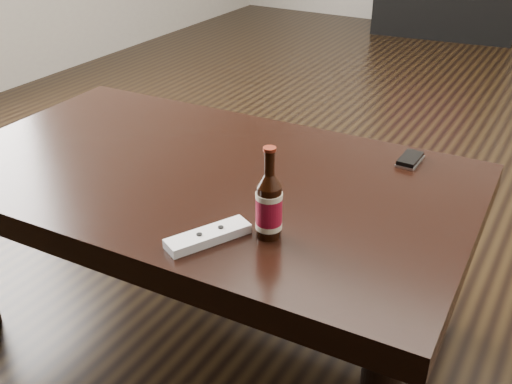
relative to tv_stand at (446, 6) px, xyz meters
The scene contains 6 objects.
floor 2.89m from the tv_stand, 77.37° to the right, with size 5.00×6.00×0.01m, color black.
tv_stand is the anchor object (origin of this frame).
coffee_table 3.77m from the tv_stand, 85.24° to the right, with size 1.35×0.82×0.50m.
beer_bottle 3.99m from the tv_stand, 81.31° to the right, with size 0.06×0.06×0.20m.
phone 3.54m from the tv_stand, 77.76° to the right, with size 0.05×0.09×0.02m.
remote 4.05m from the tv_stand, 82.84° to the right, with size 0.13×0.18×0.02m.
Camera 1 is at (0.47, -2.03, 1.17)m, focal length 42.00 mm.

